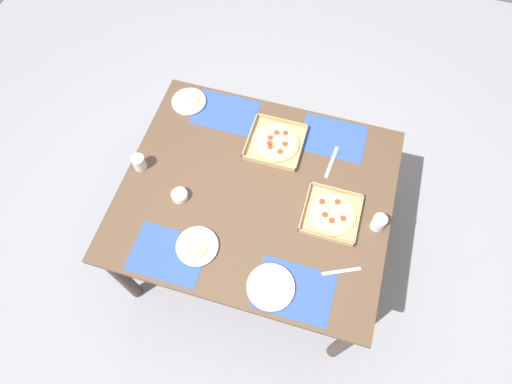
{
  "coord_description": "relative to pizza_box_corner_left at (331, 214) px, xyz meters",
  "views": [
    {
      "loc": [
        0.28,
        -0.97,
        2.72
      ],
      "look_at": [
        0.0,
        0.0,
        0.77
      ],
      "focal_mm": 29.51,
      "sensor_mm": 36.0,
      "label": 1
    }
  ],
  "objects": [
    {
      "name": "fork_by_far_left",
      "position": [
        0.11,
        -0.28,
        -0.01
      ],
      "size": [
        0.18,
        0.09,
        0.0
      ],
      "primitive_type": "cube",
      "rotation": [
        0.0,
        0.0,
        0.43
      ],
      "color": "#B7B7BC",
      "rests_on": "dining_table"
    },
    {
      "name": "placemat_far_right",
      "position": [
        -0.09,
        0.47,
        -0.01
      ],
      "size": [
        0.36,
        0.26,
        0.0
      ],
      "primitive_type": "cube",
      "color": "#2D4C9E",
      "rests_on": "dining_table"
    },
    {
      "name": "placemat_far_left",
      "position": [
        -0.72,
        0.47,
        -0.01
      ],
      "size": [
        0.36,
        0.26,
        0.0
      ],
      "primitive_type": "cube",
      "color": "#2D4C9E",
      "rests_on": "dining_table"
    },
    {
      "name": "dining_table",
      "position": [
        -0.4,
        0.02,
        -0.11
      ],
      "size": [
        1.41,
        1.2,
        0.77
      ],
      "color": "#3F3328",
      "rests_on": "ground_plane"
    },
    {
      "name": "pizza_box_center",
      "position": [
        -0.38,
        0.34,
        -0.0
      ],
      "size": [
        0.3,
        0.3,
        0.04
      ],
      "color": "tan",
      "rests_on": "dining_table"
    },
    {
      "name": "plate_near_right",
      "position": [
        -0.2,
        -0.45,
        -0.0
      ],
      "size": [
        0.23,
        0.23,
        0.02
      ],
      "color": "white",
      "rests_on": "dining_table"
    },
    {
      "name": "plate_far_left",
      "position": [
        -0.59,
        -0.36,
        -0.0
      ],
      "size": [
        0.21,
        0.21,
        0.03
      ],
      "color": "white",
      "rests_on": "dining_table"
    },
    {
      "name": "cup_spare",
      "position": [
        -1.04,
        -0.01,
        0.03
      ],
      "size": [
        0.07,
        0.07,
        0.09
      ],
      "primitive_type": "cylinder",
      "color": "silver",
      "rests_on": "dining_table"
    },
    {
      "name": "cup_clear_left",
      "position": [
        0.23,
        0.0,
        0.03
      ],
      "size": [
        0.07,
        0.07,
        0.09
      ],
      "primitive_type": "cylinder",
      "color": "silver",
      "rests_on": "dining_table"
    },
    {
      "name": "plate_middle",
      "position": [
        -0.94,
        0.48,
        -0.0
      ],
      "size": [
        0.2,
        0.2,
        0.03
      ],
      "color": "white",
      "rests_on": "dining_table"
    },
    {
      "name": "pizza_box_corner_left",
      "position": [
        0.0,
        0.0,
        0.0
      ],
      "size": [
        0.28,
        0.28,
        0.04
      ],
      "color": "tan",
      "rests_on": "dining_table"
    },
    {
      "name": "ground_plane",
      "position": [
        -0.4,
        0.02,
        -0.78
      ],
      "size": [
        6.0,
        6.0,
        0.0
      ],
      "primitive_type": "plane",
      "color": "gray"
    },
    {
      "name": "placemat_near_left",
      "position": [
        -0.72,
        -0.43,
        -0.01
      ],
      "size": [
        0.36,
        0.26,
        0.0
      ],
      "primitive_type": "cube",
      "color": "#2D4C9E",
      "rests_on": "dining_table"
    },
    {
      "name": "condiment_bowl",
      "position": [
        -0.77,
        -0.12,
        0.01
      ],
      "size": [
        0.08,
        0.08,
        0.04
      ],
      "primitive_type": "cylinder",
      "color": "white",
      "rests_on": "dining_table"
    },
    {
      "name": "placemat_near_right",
      "position": [
        -0.09,
        -0.43,
        -0.01
      ],
      "size": [
        0.36,
        0.26,
        0.0
      ],
      "primitive_type": "cube",
      "color": "#2D4C9E",
      "rests_on": "dining_table"
    },
    {
      "name": "knife_by_near_right",
      "position": [
        -0.06,
        0.31,
        -0.01
      ],
      "size": [
        0.04,
        0.21,
        0.0
      ],
      "primitive_type": "cube",
      "rotation": [
        0.0,
        0.0,
        1.47
      ],
      "color": "#B7B7BC",
      "rests_on": "dining_table"
    }
  ]
}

